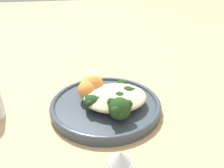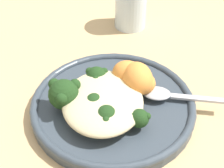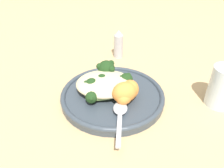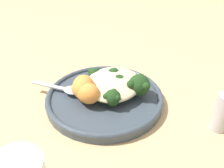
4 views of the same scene
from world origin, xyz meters
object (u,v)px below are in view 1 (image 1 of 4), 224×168
Objects in this scene: plate at (107,104)px; broccoli_stalk_3 at (122,94)px; quinoa_mound at (115,97)px; broccoli_stalk_4 at (115,88)px; broccoli_stalk_2 at (113,98)px; broccoli_stalk_0 at (93,100)px; sweet_potato_chunk_3 at (95,88)px; broccoli_stalk_1 at (116,106)px; spoon at (94,84)px; sweet_potato_chunk_0 at (87,90)px; sweet_potato_chunk_1 at (93,87)px; sweet_potato_chunk_2 at (92,85)px.

broccoli_stalk_3 reaches higher than plate.
broccoli_stalk_4 is (-0.01, -0.05, -0.00)m from quinoa_mound.
broccoli_stalk_2 is (-0.01, 0.01, 0.02)m from plate.
broccoli_stalk_0 is at bearing 22.11° from plate.
sweet_potato_chunk_3 is (-0.01, -0.04, 0.00)m from broccoli_stalk_0.
spoon is at bearing 171.02° from broccoli_stalk_1.
broccoli_stalk_2 is 0.06m from sweet_potato_chunk_0.
sweet_potato_chunk_0 reaches higher than plate.
broccoli_stalk_3 is (-0.03, 0.00, 0.02)m from plate.
broccoli_stalk_3 is at bearing 74.43° from broccoli_stalk_2.
broccoli_stalk_0 is 0.67× the size of broccoli_stalk_1.
sweet_potato_chunk_0 is at bearing 161.60° from spoon.
spoon is at bearing -104.45° from sweet_potato_chunk_1.
broccoli_stalk_1 reaches higher than sweet_potato_chunk_0.
broccoli_stalk_1 is 2.62× the size of sweet_potato_chunk_1.
sweet_potato_chunk_1 reaches higher than quinoa_mound.
plate is 4.97× the size of sweet_potato_chunk_0.
sweet_potato_chunk_0 is 0.06m from spoon.
sweet_potato_chunk_1 is (-0.02, -0.02, -0.00)m from sweet_potato_chunk_0.
sweet_potato_chunk_2 reaches higher than sweet_potato_chunk_0.
spoon is (-0.02, -0.09, -0.01)m from broccoli_stalk_0.
sweet_potato_chunk_3 is at bearing 177.91° from spoon.
broccoli_stalk_1 reaches higher than quinoa_mound.
broccoli_stalk_4 is (-0.02, -0.03, 0.02)m from plate.
quinoa_mound is (-0.01, 0.01, 0.03)m from plate.
broccoli_stalk_4 is 0.76× the size of spoon.
broccoli_stalk_2 is (0.00, -0.00, -0.00)m from quinoa_mound.
broccoli_stalk_1 is 0.06m from broccoli_stalk_3.
broccoli_stalk_3 is 0.74× the size of spoon.
broccoli_stalk_0 is (0.05, -0.00, -0.00)m from quinoa_mound.
broccoli_stalk_4 is 1.93× the size of sweet_potato_chunk_0.
broccoli_stalk_4 is 1.95× the size of sweet_potato_chunk_1.
spoon is at bearing 144.46° from broccoli_stalk_3.
broccoli_stalk_0 is at bearing 77.05° from sweet_potato_chunk_3.
quinoa_mound is 0.07m from sweet_potato_chunk_0.
broccoli_stalk_0 reaches higher than plate.
quinoa_mound is 2.75× the size of sweet_potato_chunk_0.
plate is at bearing 167.41° from broccoli_stalk_1.
quinoa_mound is 0.02m from broccoli_stalk_3.
broccoli_stalk_0 is 0.69× the size of spoon.
broccoli_stalk_3 reaches higher than spoon.
broccoli_stalk_2 is 0.09m from spoon.
sweet_potato_chunk_3 is (0.03, -0.09, -0.00)m from broccoli_stalk_1.
broccoli_stalk_1 is 0.10m from sweet_potato_chunk_1.
sweet_potato_chunk_2 reaches higher than broccoli_stalk_1.
broccoli_stalk_4 is (-0.06, -0.04, -0.00)m from broccoli_stalk_0.
broccoli_stalk_2 is at bearing -131.08° from broccoli_stalk_3.
quinoa_mound is at bearing 46.99° from broccoli_stalk_2.
broccoli_stalk_1 is 0.09m from sweet_potato_chunk_0.
broccoli_stalk_0 is 0.05m from sweet_potato_chunk_2.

